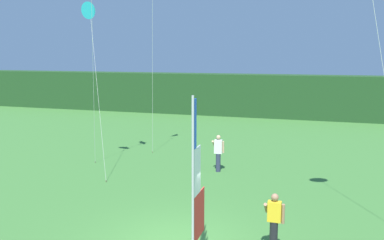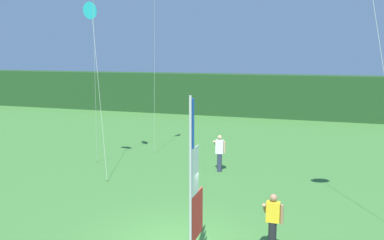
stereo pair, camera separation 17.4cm
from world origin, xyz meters
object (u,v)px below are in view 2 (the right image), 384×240
Objects in this scene: person_near_banner at (273,222)px; banner_flag at (194,190)px; kite_cyan_delta_2 at (92,11)px; person_mid_field at (220,152)px.

banner_flag is at bearing -139.49° from person_near_banner.
banner_flag is at bearing -45.41° from kite_cyan_delta_2.
person_mid_field reaches higher than person_near_banner.
banner_flag is 2.60× the size of person_mid_field.
kite_cyan_delta_2 is (-6.97, 7.07, 5.10)m from banner_flag.
kite_cyan_delta_2 is at bearing 147.36° from person_near_banner.
person_mid_field is (-3.26, 7.13, 0.00)m from person_near_banner.
person_near_banner is 7.84m from person_mid_field.
banner_flag reaches higher than person_mid_field.
banner_flag is 2.60× the size of person_near_banner.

